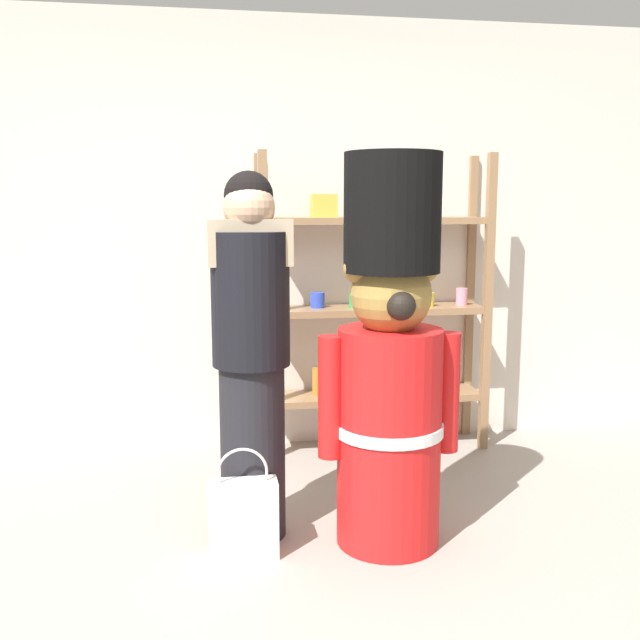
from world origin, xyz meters
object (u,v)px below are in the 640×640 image
object	(u,v)px
person_shopper	(251,351)
merchandise_shelf	(372,304)
teddy_bear_guard	(390,366)
shopping_bag	(243,517)

from	to	relation	value
person_shopper	merchandise_shelf	bearing A→B (deg)	53.62
teddy_bear_guard	shopping_bag	xyz separation A→B (m)	(-0.65, -0.04, -0.63)
merchandise_shelf	teddy_bear_guard	size ratio (longest dim) A/B	1.05
merchandise_shelf	teddy_bear_guard	bearing A→B (deg)	-100.01
shopping_bag	merchandise_shelf	bearing A→B (deg)	56.35
merchandise_shelf	person_shopper	bearing A→B (deg)	-126.38
teddy_bear_guard	shopping_bag	size ratio (longest dim) A/B	3.52
merchandise_shelf	shopping_bag	bearing A→B (deg)	-123.65
teddy_bear_guard	person_shopper	size ratio (longest dim) A/B	1.04
person_shopper	teddy_bear_guard	bearing A→B (deg)	-15.90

